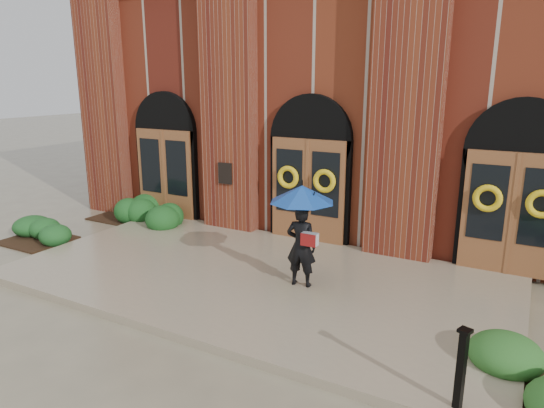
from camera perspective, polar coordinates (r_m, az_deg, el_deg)
The scene contains 8 objects.
ground at distance 9.97m, azimuth -2.56°, elevation -9.32°, with size 90.00×90.00×0.00m, color gray.
landing at distance 10.06m, azimuth -2.12°, elevation -8.63°, with size 10.00×5.30×0.15m, color gray.
church_building at distance 17.24m, azimuth 13.05°, elevation 12.39°, with size 16.20×12.53×7.00m.
man_with_umbrella at distance 9.07m, azimuth 3.53°, elevation -1.47°, with size 1.38×1.38×1.98m.
metal_post at distance 6.47m, azimuth 21.37°, elevation -17.45°, with size 0.18×0.18×1.05m.
hedge_wall_left at distance 14.58m, azimuth -15.65°, elevation -0.68°, with size 2.69×1.08×0.69m, color #18491A.
hedge_front_left at distance 13.76m, azimuth -26.00°, elevation -2.93°, with size 1.42×1.22×0.50m, color #194A1C.
hedge_front_right at distance 7.52m, azimuth 28.45°, elevation -17.42°, with size 1.49×1.27×0.53m, color #26581F.
Camera 1 is at (4.78, -7.77, 4.02)m, focal length 32.00 mm.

